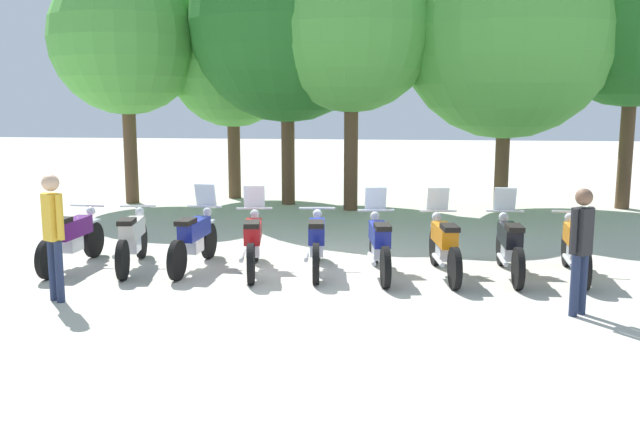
{
  "coord_description": "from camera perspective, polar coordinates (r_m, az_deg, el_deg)",
  "views": [
    {
      "loc": [
        1.37,
        -10.91,
        2.78
      ],
      "look_at": [
        0.0,
        0.5,
        0.9
      ],
      "focal_mm": 38.39,
      "sensor_mm": 36.0,
      "label": 1
    }
  ],
  "objects": [
    {
      "name": "ground_plane",
      "position": [
        11.34,
        -0.3,
        -4.9
      ],
      "size": [
        80.0,
        80.0,
        0.0
      ],
      "primitive_type": "plane",
      "color": "#BCB7A8"
    },
    {
      "name": "motorcycle_0",
      "position": [
        12.33,
        -19.94,
        -1.92
      ],
      "size": [
        0.62,
        2.19,
        0.99
      ],
      "rotation": [
        0.0,
        0.0,
        1.55
      ],
      "color": "black",
      "rests_on": "ground_plane"
    },
    {
      "name": "motorcycle_1",
      "position": [
        11.96,
        -15.38,
        -2.03
      ],
      "size": [
        0.67,
        2.17,
        0.99
      ],
      "rotation": [
        0.0,
        0.0,
        1.76
      ],
      "color": "black",
      "rests_on": "ground_plane"
    },
    {
      "name": "motorcycle_2",
      "position": [
        11.7,
        -10.43,
        -2.01
      ],
      "size": [
        0.62,
        2.19,
        1.37
      ],
      "rotation": [
        0.0,
        0.0,
        1.53
      ],
      "color": "black",
      "rests_on": "ground_plane"
    },
    {
      "name": "motorcycle_3",
      "position": [
        11.35,
        -5.6,
        -2.26
      ],
      "size": [
        0.64,
        2.18,
        1.37
      ],
      "rotation": [
        0.0,
        0.0,
        1.74
      ],
      "color": "black",
      "rests_on": "ground_plane"
    },
    {
      "name": "motorcycle_4",
      "position": [
        11.3,
        -0.29,
        -2.33
      ],
      "size": [
        0.62,
        2.19,
        0.99
      ],
      "rotation": [
        0.0,
        0.0,
        1.68
      ],
      "color": "black",
      "rests_on": "ground_plane"
    },
    {
      "name": "motorcycle_5",
      "position": [
        11.12,
        4.95,
        -2.48
      ],
      "size": [
        0.62,
        2.18,
        1.37
      ],
      "rotation": [
        0.0,
        0.0,
        1.72
      ],
      "color": "black",
      "rests_on": "ground_plane"
    },
    {
      "name": "motorcycle_6",
      "position": [
        11.18,
        10.29,
        -2.53
      ],
      "size": [
        0.62,
        2.18,
        1.37
      ],
      "rotation": [
        0.0,
        0.0,
        1.71
      ],
      "color": "black",
      "rests_on": "ground_plane"
    },
    {
      "name": "motorcycle_7",
      "position": [
        11.41,
        15.5,
        -2.49
      ],
      "size": [
        0.62,
        2.19,
        1.37
      ],
      "rotation": [
        0.0,
        0.0,
        1.59
      ],
      "color": "black",
      "rests_on": "ground_plane"
    },
    {
      "name": "motorcycle_8",
      "position": [
        11.67,
        20.52,
        -2.56
      ],
      "size": [
        0.62,
        2.19,
        0.99
      ],
      "rotation": [
        0.0,
        0.0,
        1.51
      ],
      "color": "black",
      "rests_on": "ground_plane"
    },
    {
      "name": "person_0",
      "position": [
        10.18,
        -21.35,
        -1.03
      ],
      "size": [
        0.39,
        0.32,
        1.8
      ],
      "rotation": [
        0.0,
        0.0,
        1.05
      ],
      "color": "#232D4C",
      "rests_on": "ground_plane"
    },
    {
      "name": "person_1",
      "position": [
        9.5,
        20.95,
        -2.23
      ],
      "size": [
        0.36,
        0.32,
        1.68
      ],
      "rotation": [
        0.0,
        0.0,
        2.26
      ],
      "color": "#232D4C",
      "rests_on": "ground_plane"
    },
    {
      "name": "tree_0",
      "position": [
        19.58,
        -15.9,
        13.75
      ],
      "size": [
        4.03,
        4.03,
        6.45
      ],
      "color": "brown",
      "rests_on": "ground_plane"
    },
    {
      "name": "tree_1",
      "position": [
        19.99,
        -7.32,
        12.28
      ],
      "size": [
        3.62,
        3.62,
        5.67
      ],
      "color": "brown",
      "rests_on": "ground_plane"
    },
    {
      "name": "tree_2",
      "position": [
        18.73,
        -2.76,
        15.51
      ],
      "size": [
        5.19,
        5.19,
        7.42
      ],
      "color": "brown",
      "rests_on": "ground_plane"
    },
    {
      "name": "tree_3",
      "position": [
        17.68,
        2.67,
        15.17
      ],
      "size": [
        4.22,
        4.22,
        6.72
      ],
      "color": "brown",
      "rests_on": "ground_plane"
    },
    {
      "name": "tree_4",
      "position": [
        18.44,
        15.37,
        14.51
      ],
      "size": [
        5.48,
        5.48,
        7.3
      ],
      "color": "brown",
      "rests_on": "ground_plane"
    },
    {
      "name": "tree_5",
      "position": [
        19.66,
        24.85,
        15.25
      ],
      "size": [
        4.97,
        4.97,
        7.6
      ],
      "color": "brown",
      "rests_on": "ground_plane"
    }
  ]
}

